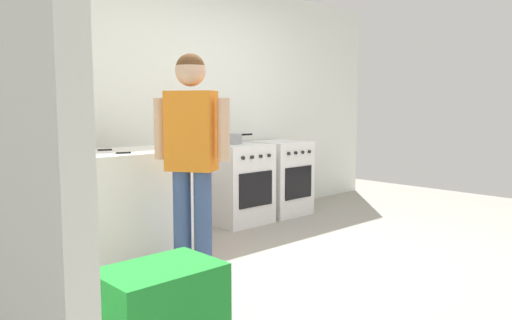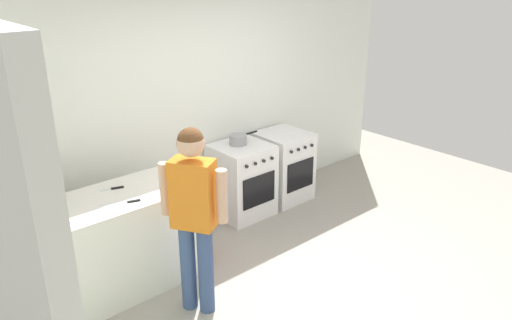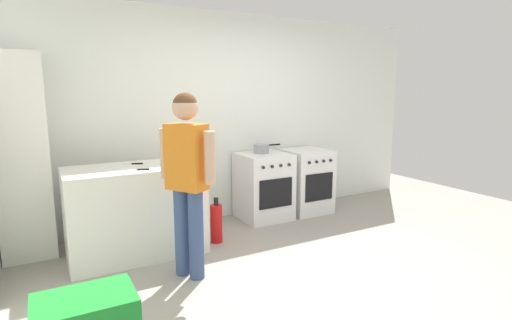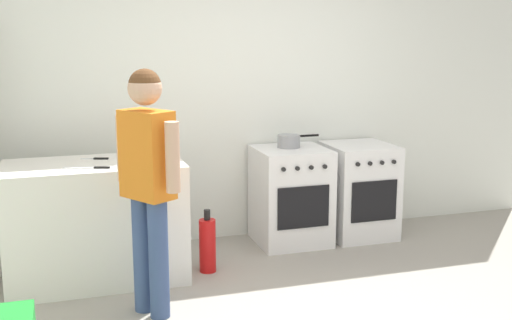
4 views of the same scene
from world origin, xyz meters
name	(u,v)px [view 3 (image 3 of 4)]	position (x,y,z in m)	size (l,w,h in m)	color
ground_plane	(316,271)	(0.00, 0.00, 0.00)	(8.00, 8.00, 0.00)	gray
back_wall	(226,117)	(0.00, 1.95, 1.30)	(6.00, 0.10, 2.60)	silver
counter_unit	(136,211)	(-1.35, 1.20, 0.45)	(1.30, 0.70, 0.90)	silver
oven_left	(264,186)	(0.35, 1.58, 0.43)	(0.61, 0.62, 0.85)	white
oven_right	(305,181)	(1.01, 1.58, 0.43)	(0.57, 0.62, 0.85)	white
pot	(262,149)	(0.35, 1.63, 0.91)	(0.38, 0.20, 0.11)	gray
knife_paring	(134,164)	(-1.31, 1.34, 0.91)	(0.21, 0.09, 0.01)	silver
knife_carving	(133,170)	(-1.39, 1.02, 0.90)	(0.32, 0.13, 0.01)	silver
person	(187,170)	(-1.05, 0.47, 0.97)	(0.35, 0.50, 1.63)	#384C7A
fire_extinguisher	(216,223)	(-0.52, 1.10, 0.22)	(0.13, 0.13, 0.50)	red
larder_cabinet	(22,158)	(-2.30, 1.68, 1.00)	(0.48, 0.44, 2.00)	silver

